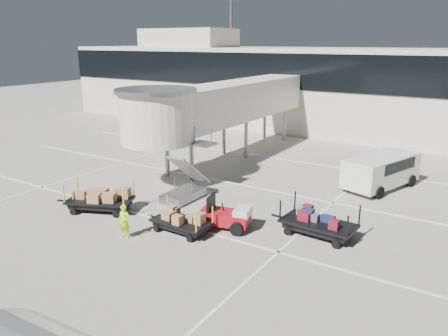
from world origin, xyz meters
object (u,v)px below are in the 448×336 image
Objects in this scene: box_cart_near at (180,221)px; ground_worker at (124,222)px; box_cart_far at (101,199)px; minivan at (383,169)px; baggage_tug at (226,217)px; belt_loader at (198,119)px; suitcase_cart at (318,224)px.

ground_worker reaches higher than box_cart_near.
box_cart_far is 3.87m from ground_worker.
minivan is (11.61, 11.88, 0.57)m from box_cart_far.
minivan reaches higher than baggage_tug.
box_cart_far is 2.57× the size of ground_worker.
minivan is (6.49, 11.73, 0.68)m from box_cart_near.
box_cart_far is (-6.76, -1.63, 0.05)m from baggage_tug.
baggage_tug reaches higher than box_cart_near.
baggage_tug is 11.35m from minivan.
ground_worker is at bearing -130.02° from box_cart_near.
box_cart_near is at bearing -36.56° from belt_loader.
box_cart_far is at bearing -115.47° from minivan.
ground_worker is 0.28× the size of minivan.
ground_worker reaches higher than baggage_tug.
belt_loader is (-14.55, 21.79, 0.27)m from box_cart_near.
box_cart_far is at bearing -160.28° from suitcase_cart.
box_cart_far is 23.88m from belt_loader.
minivan is 1.24× the size of belt_loader.
ground_worker is at bearing -148.04° from baggage_tug.
belt_loader reaches higher than ground_worker.
belt_loader is (-9.43, 21.94, 0.16)m from box_cart_far.
belt_loader is (-16.19, 20.31, 0.21)m from baggage_tug.
belt_loader is at bearing 140.42° from suitcase_cart.
box_cart_far is at bearing -177.20° from box_cart_near.
belt_loader reaches higher than box_cart_far.
minivan reaches higher than box_cart_far.
box_cart_near is (-1.64, -1.48, -0.06)m from baggage_tug.
baggage_tug is 6.96m from box_cart_far.
box_cart_near is at bearing -148.55° from suitcase_cart.
minivan is (0.83, 8.70, 0.62)m from suitcase_cart.
suitcase_cart is 6.42m from box_cart_near.
suitcase_cart is 8.76m from minivan.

